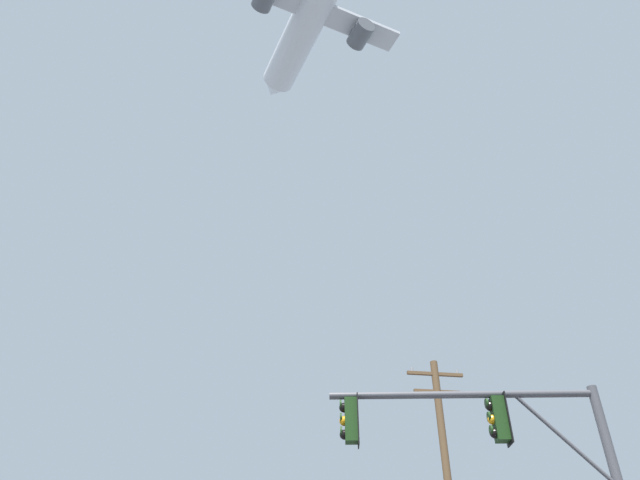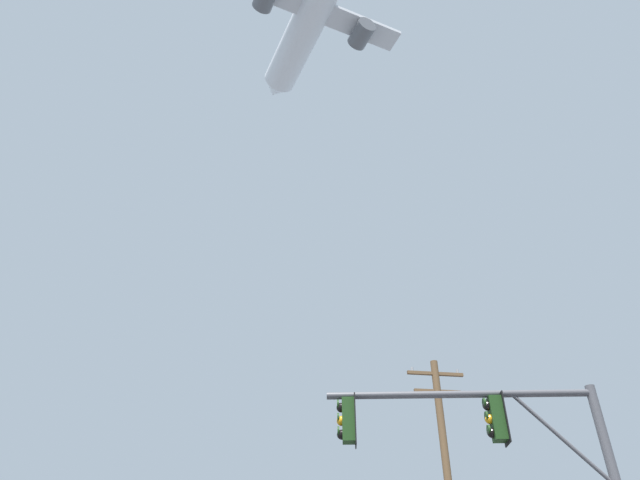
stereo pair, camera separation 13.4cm
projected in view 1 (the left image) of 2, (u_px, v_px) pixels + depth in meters
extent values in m
cylinder|color=#4C4C51|center=(461.00, 395.00, 12.12)|extent=(5.52, 1.05, 0.15)
cylinder|color=#4C4C51|center=(564.00, 439.00, 11.55)|extent=(1.72, 0.36, 1.91)
cube|color=#193814|center=(351.00, 420.00, 11.88)|extent=(0.31, 0.36, 0.90)
cylinder|color=#193814|center=(350.00, 397.00, 12.17)|extent=(0.05, 0.05, 0.12)
cube|color=black|center=(358.00, 420.00, 11.88)|extent=(0.10, 0.46, 1.04)
sphere|color=black|center=(344.00, 408.00, 12.04)|extent=(0.20, 0.20, 0.20)
cylinder|color=#193814|center=(341.00, 405.00, 12.07)|extent=(0.07, 0.21, 0.21)
sphere|color=orange|center=(344.00, 421.00, 11.88)|extent=(0.20, 0.20, 0.20)
cylinder|color=#193814|center=(341.00, 418.00, 11.91)|extent=(0.07, 0.21, 0.21)
sphere|color=black|center=(344.00, 435.00, 11.72)|extent=(0.20, 0.20, 0.20)
cylinder|color=#193814|center=(341.00, 432.00, 11.75)|extent=(0.07, 0.21, 0.21)
cube|color=#193814|center=(499.00, 419.00, 11.81)|extent=(0.31, 0.36, 0.90)
cylinder|color=#193814|center=(495.00, 395.00, 12.10)|extent=(0.05, 0.05, 0.12)
cube|color=black|center=(506.00, 419.00, 11.80)|extent=(0.10, 0.46, 1.04)
sphere|color=black|center=(490.00, 406.00, 11.96)|extent=(0.20, 0.20, 0.20)
cylinder|color=#193814|center=(487.00, 404.00, 12.00)|extent=(0.07, 0.21, 0.21)
sphere|color=orange|center=(492.00, 420.00, 11.81)|extent=(0.20, 0.20, 0.20)
cylinder|color=#193814|center=(489.00, 417.00, 11.84)|extent=(0.07, 0.21, 0.21)
sphere|color=black|center=(495.00, 433.00, 11.65)|extent=(0.20, 0.20, 0.20)
cylinder|color=#193814|center=(491.00, 431.00, 11.68)|extent=(0.07, 0.21, 0.21)
cube|color=brown|center=(435.00, 374.00, 21.96)|extent=(2.20, 0.12, 0.12)
cube|color=brown|center=(437.00, 392.00, 21.56)|extent=(1.80, 0.12, 0.12)
cylinder|color=gray|center=(412.00, 370.00, 21.93)|extent=(0.10, 0.10, 0.18)
cylinder|color=gray|center=(457.00, 372.00, 22.13)|extent=(0.10, 0.10, 0.18)
cylinder|color=white|center=(312.00, 11.00, 57.82)|extent=(8.94, 19.70, 3.47)
cone|color=white|center=(274.00, 88.00, 65.94)|extent=(3.84, 3.23, 3.30)
cube|color=silver|center=(314.00, 9.00, 57.11)|extent=(18.35, 7.59, 0.39)
cylinder|color=#595B60|center=(361.00, 34.00, 58.28)|extent=(2.62, 3.05, 1.95)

